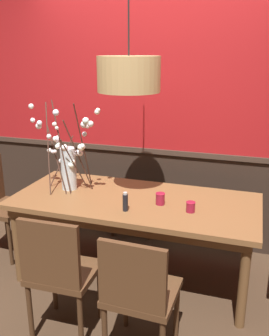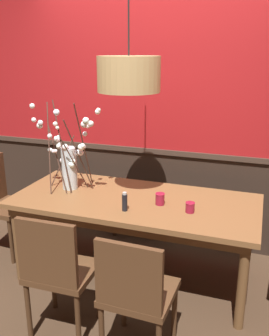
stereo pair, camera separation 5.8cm
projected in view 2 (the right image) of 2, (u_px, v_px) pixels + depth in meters
ground_plane at (134, 275)px, 3.33m from camera, size 24.00×24.00×0.00m
back_wall at (162, 106)px, 3.63m from camera, size 4.46×0.14×2.80m
dining_table at (134, 207)px, 3.13m from camera, size 2.02×0.92×0.73m
chair_far_side_left at (137, 184)px, 4.06m from camera, size 0.49×0.43×0.91m
chair_head_west_end at (0, 199)px, 3.61m from camera, size 0.42×0.45×0.94m
chair_near_side_left at (57, 269)px, 2.49m from camera, size 0.44×0.41×0.92m
chair_near_side_right at (136, 291)px, 2.29m from camera, size 0.44×0.43×0.89m
vase_with_blossoms at (69, 161)px, 3.25m from camera, size 0.58×0.40×0.79m
candle_holder_nearer_center at (190, 207)px, 2.83m from camera, size 0.07×0.07×0.08m
candle_holder_nearer_edge at (160, 199)px, 2.98m from camera, size 0.08×0.08×0.10m
condiment_bottle at (125, 202)px, 2.85m from camera, size 0.04×0.04×0.15m
pendant_lamp at (129, 74)px, 2.80m from camera, size 0.48×0.48×1.20m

